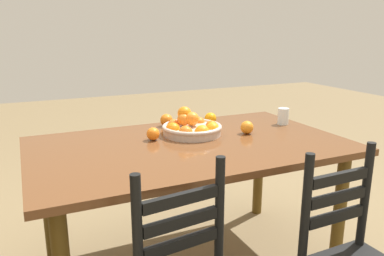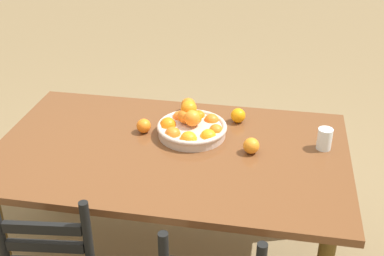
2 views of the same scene
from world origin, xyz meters
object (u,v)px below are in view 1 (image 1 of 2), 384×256
object	(u,v)px
orange_loose_0	(247,127)
orange_loose_1	(210,119)
orange_loose_2	(153,134)
orange_loose_3	(166,120)
dining_table	(190,158)
drinking_glass	(283,116)
fruit_bowl	(191,127)

from	to	relation	value
orange_loose_0	orange_loose_1	distance (m)	0.31
orange_loose_2	orange_loose_3	world-z (taller)	orange_loose_3
dining_table	drinking_glass	bearing A→B (deg)	-169.52
orange_loose_0	fruit_bowl	bearing A→B (deg)	-20.62
orange_loose_0	drinking_glass	distance (m)	0.35
orange_loose_2	drinking_glass	distance (m)	0.88
orange_loose_3	fruit_bowl	bearing A→B (deg)	104.14
dining_table	orange_loose_1	xyz separation A→B (m)	(-0.29, -0.32, 0.12)
orange_loose_3	drinking_glass	size ratio (longest dim) A/B	0.76
orange_loose_0	drinking_glass	size ratio (longest dim) A/B	0.73
fruit_bowl	orange_loose_2	world-z (taller)	fruit_bowl
orange_loose_0	orange_loose_1	world-z (taller)	same
dining_table	orange_loose_0	size ratio (longest dim) A/B	22.02
fruit_bowl	orange_loose_0	bearing A→B (deg)	159.38
orange_loose_0	dining_table	bearing A→B (deg)	4.72
fruit_bowl	orange_loose_1	bearing A→B (deg)	-140.51
drinking_glass	dining_table	bearing A→B (deg)	10.48
fruit_bowl	orange_loose_3	bearing A→B (deg)	-75.86
orange_loose_1	orange_loose_3	size ratio (longest dim) A/B	0.96
orange_loose_0	orange_loose_2	xyz separation A→B (m)	(0.55, -0.10, -0.00)
orange_loose_1	drinking_glass	distance (m)	0.47
fruit_bowl	drinking_glass	bearing A→B (deg)	178.79
orange_loose_0	drinking_glass	xyz separation A→B (m)	(-0.34, -0.10, 0.01)
orange_loose_0	orange_loose_1	bearing A→B (deg)	-72.68
fruit_bowl	drinking_glass	size ratio (longest dim) A/B	3.32
fruit_bowl	dining_table	bearing A→B (deg)	62.77
fruit_bowl	orange_loose_0	size ratio (longest dim) A/B	4.56
dining_table	fruit_bowl	bearing A→B (deg)	-117.23
orange_loose_0	orange_loose_1	size ratio (longest dim) A/B	1.00
fruit_bowl	orange_loose_2	distance (m)	0.24
orange_loose_3	orange_loose_1	bearing A→B (deg)	166.04
orange_loose_2	orange_loose_3	bearing A→B (deg)	-124.25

